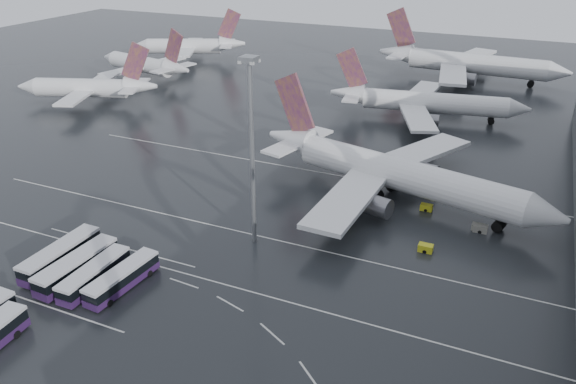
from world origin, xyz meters
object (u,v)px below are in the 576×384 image
at_px(jet_remote_mid, 146,65).
at_px(gse_cart_belly_d, 478,227).
at_px(floodlight_mast, 251,131).
at_px(airliner_gate_b, 423,103).
at_px(gse_cart_belly_c, 344,223).
at_px(jet_remote_far, 191,46).
at_px(jet_remote_west, 90,88).
at_px(airliner_gate_c, 466,64).
at_px(gse_cart_belly_a, 426,248).
at_px(bus_row_near_b, 77,266).
at_px(bus_row_near_c, 94,274).
at_px(bus_row_near_d, 122,278).
at_px(gse_cart_belly_b, 480,229).
at_px(bus_row_near_a, 61,255).
at_px(airliner_main, 392,173).
at_px(gse_cart_belly_e, 426,207).

height_order(jet_remote_mid, gse_cart_belly_d, jet_remote_mid).
height_order(jet_remote_mid, floodlight_mast, floodlight_mast).
relative_size(airliner_gate_b, gse_cart_belly_c, 25.04).
relative_size(airliner_gate_b, jet_remote_far, 1.25).
height_order(airliner_gate_b, jet_remote_west, airliner_gate_b).
height_order(airliner_gate_c, gse_cart_belly_a, airliner_gate_c).
bearing_deg(gse_cart_belly_d, gse_cart_belly_c, -159.48).
height_order(jet_remote_west, bus_row_near_b, jet_remote_west).
bearing_deg(airliner_gate_c, bus_row_near_b, -100.65).
xyz_separation_m(jet_remote_west, jet_remote_far, (-6.04, 59.90, 0.20)).
bearing_deg(bus_row_near_c, floodlight_mast, -37.59).
relative_size(jet_remote_mid, gse_cart_belly_c, 20.04).
distance_m(bus_row_near_b, bus_row_near_c, 3.58).
distance_m(airliner_gate_b, bus_row_near_d, 93.83).
bearing_deg(gse_cart_belly_b, bus_row_near_b, -143.76).
bearing_deg(gse_cart_belly_c, gse_cart_belly_d, 20.52).
relative_size(bus_row_near_a, bus_row_near_c, 1.11).
bearing_deg(jet_remote_mid, floodlight_mast, 147.71).
distance_m(jet_remote_mid, gse_cart_belly_a, 125.00).
xyz_separation_m(bus_row_near_a, gse_cart_belly_d, (54.51, 36.38, -1.30)).
bearing_deg(gse_cart_belly_d, airliner_gate_c, 99.72).
bearing_deg(jet_remote_west, airliner_main, 145.54).
height_order(bus_row_near_c, gse_cart_belly_e, bus_row_near_c).
bearing_deg(jet_remote_mid, jet_remote_west, 107.89).
relative_size(airliner_main, bus_row_near_a, 4.25).
bearing_deg(bus_row_near_c, jet_remote_far, 27.01).
xyz_separation_m(airliner_main, jet_remote_west, (-91.40, 23.79, -0.51)).
relative_size(bus_row_near_d, gse_cart_belly_e, 5.91).
distance_m(floodlight_mast, gse_cart_belly_e, 36.23).
height_order(jet_remote_far, gse_cart_belly_d, jet_remote_far).
xyz_separation_m(floodlight_mast, gse_cart_belly_c, (11.26, 10.60, -17.88)).
xyz_separation_m(airliner_gate_b, gse_cart_belly_d, (20.88, -54.08, -3.79)).
xyz_separation_m(bus_row_near_c, gse_cart_belly_c, (26.04, 30.32, -1.13)).
xyz_separation_m(airliner_main, bus_row_near_c, (-30.32, -43.83, -3.31)).
relative_size(jet_remote_west, gse_cart_belly_e, 18.51).
bearing_deg(gse_cart_belly_e, bus_row_near_a, -138.63).
distance_m(bus_row_near_b, gse_cart_belly_a, 51.64).
distance_m(bus_row_near_c, gse_cart_belly_b, 60.29).
xyz_separation_m(airliner_gate_c, bus_row_near_c, (-29.76, -137.11, -3.64)).
xyz_separation_m(gse_cart_belly_a, gse_cart_belly_c, (-14.19, 2.55, -0.06)).
relative_size(gse_cart_belly_b, gse_cart_belly_c, 1.11).
xyz_separation_m(floodlight_mast, gse_cart_belly_b, (32.36, 17.85, -17.82)).
xyz_separation_m(airliner_main, gse_cart_belly_c, (-4.28, -13.52, -4.44)).
bearing_deg(bus_row_near_b, jet_remote_west, 42.94).
distance_m(bus_row_near_b, bus_row_near_d, 7.63).
bearing_deg(airliner_gate_c, bus_row_near_c, -99.20).
distance_m(floodlight_mast, gse_cart_belly_d, 40.95).
height_order(jet_remote_west, bus_row_near_a, jet_remote_west).
relative_size(bus_row_near_a, gse_cart_belly_e, 6.52).
bearing_deg(bus_row_near_a, airliner_main, -42.00).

